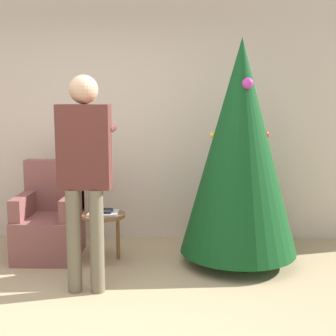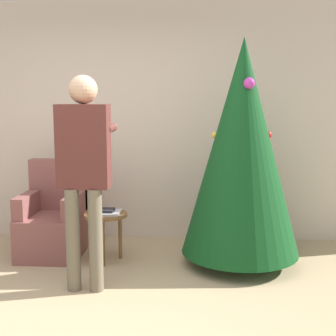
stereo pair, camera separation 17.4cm
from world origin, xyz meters
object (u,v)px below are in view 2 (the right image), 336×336
at_px(armchair, 54,222).
at_px(side_stool, 106,221).
at_px(person_standing, 84,162).
at_px(christmas_tree, 242,148).

height_order(armchair, side_stool, armchair).
height_order(armchair, person_standing, person_standing).
xyz_separation_m(christmas_tree, armchair, (-1.92, 0.17, -0.81)).
xyz_separation_m(christmas_tree, person_standing, (-1.36, -0.68, -0.05)).
bearing_deg(armchair, person_standing, -56.76).
relative_size(person_standing, side_stool, 3.71).
distance_m(armchair, side_stool, 0.62).
distance_m(christmas_tree, armchair, 2.09).
distance_m(christmas_tree, person_standing, 1.52).
bearing_deg(side_stool, armchair, 163.49).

